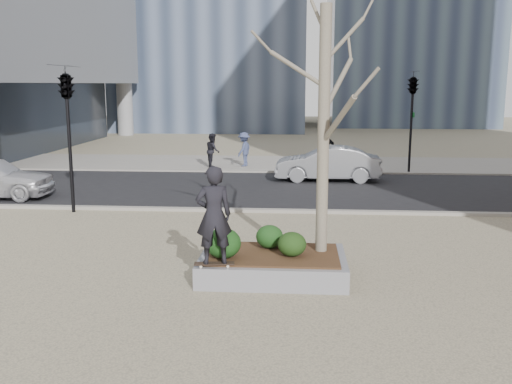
{
  "coord_description": "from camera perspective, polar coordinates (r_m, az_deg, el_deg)",
  "views": [
    {
      "loc": [
        1.49,
        -11.34,
        3.94
      ],
      "look_at": [
        0.5,
        2.0,
        1.4
      ],
      "focal_mm": 40.0,
      "sensor_mm": 36.0,
      "label": 1
    }
  ],
  "objects": [
    {
      "name": "car_silver",
      "position": [
        23.58,
        7.15,
        2.83
      ],
      "size": [
        4.29,
        1.52,
        1.41
      ],
      "primitive_type": "imported",
      "rotation": [
        0.0,
        0.0,
        4.71
      ],
      "color": "gray",
      "rests_on": "street"
    },
    {
      "name": "ground",
      "position": [
        12.1,
        -3.1,
        -8.27
      ],
      "size": [
        120.0,
        120.0,
        0.0
      ],
      "primitive_type": "plane",
      "color": "tan",
      "rests_on": "ground"
    },
    {
      "name": "sycamore_tree",
      "position": [
        11.65,
        6.85,
        9.94
      ],
      "size": [
        2.8,
        2.8,
        6.6
      ],
      "primitive_type": null,
      "color": "gray",
      "rests_on": "planter_mulch"
    },
    {
      "name": "far_sidewalk",
      "position": [
        28.65,
        1.23,
        2.87
      ],
      "size": [
        60.0,
        6.0,
        0.02
      ],
      "primitive_type": "cube",
      "color": "gray",
      "rests_on": "ground"
    },
    {
      "name": "pedestrian_a",
      "position": [
        27.27,
        -4.35,
        4.17
      ],
      "size": [
        0.79,
        0.92,
        1.62
      ],
      "primitive_type": "imported",
      "rotation": [
        0.0,
        0.0,
        1.83
      ],
      "color": "black",
      "rests_on": "far_sidewalk"
    },
    {
      "name": "traffic_light_far",
      "position": [
        26.48,
        15.26,
        6.71
      ],
      "size": [
        0.6,
        2.48,
        4.5
      ],
      "primitive_type": null,
      "color": "black",
      "rests_on": "ground"
    },
    {
      "name": "planter_mulch",
      "position": [
        11.87,
        1.7,
        -6.25
      ],
      "size": [
        2.7,
        1.7,
        0.04
      ],
      "primitive_type": "cube",
      "color": "#382314",
      "rests_on": "planter"
    },
    {
      "name": "skateboard",
      "position": [
        11.18,
        -4.18,
        -7.27
      ],
      "size": [
        0.8,
        0.3,
        0.08
      ],
      "primitive_type": null,
      "rotation": [
        0.0,
        0.0,
        0.13
      ],
      "color": "black",
      "rests_on": "planter"
    },
    {
      "name": "shrub_right",
      "position": [
        11.64,
        3.61,
        -5.23
      ],
      "size": [
        0.59,
        0.59,
        0.5
      ],
      "primitive_type": "ellipsoid",
      "color": "black",
      "rests_on": "planter_mulch"
    },
    {
      "name": "traffic_light_near",
      "position": [
        18.41,
        -18.16,
        4.95
      ],
      "size": [
        0.6,
        2.48,
        4.5
      ],
      "primitive_type": null,
      "color": "black",
      "rests_on": "ground"
    },
    {
      "name": "pedestrian_c",
      "position": [
        27.7,
        7.08,
        4.29
      ],
      "size": [
        1.07,
        0.76,
        1.68
      ],
      "primitive_type": "imported",
      "rotation": [
        0.0,
        0.0,
        3.54
      ],
      "color": "black",
      "rests_on": "far_sidewalk"
    },
    {
      "name": "skateboarder",
      "position": [
        10.91,
        -4.25,
        -2.32
      ],
      "size": [
        0.79,
        0.63,
        1.91
      ],
      "primitive_type": "imported",
      "rotation": [
        0.0,
        0.0,
        3.41
      ],
      "color": "black",
      "rests_on": "skateboard"
    },
    {
      "name": "shrub_middle",
      "position": [
        12.19,
        1.37,
        -4.48
      ],
      "size": [
        0.58,
        0.58,
        0.49
      ],
      "primitive_type": "ellipsoid",
      "color": "#133E16",
      "rests_on": "planter_mulch"
    },
    {
      "name": "planter",
      "position": [
        11.95,
        1.69,
        -7.37
      ],
      "size": [
        3.0,
        2.0,
        0.45
      ],
      "primitive_type": "cube",
      "color": "gray",
      "rests_on": "ground"
    },
    {
      "name": "shrub_left",
      "position": [
        11.5,
        -3.3,
        -5.13
      ],
      "size": [
        0.72,
        0.72,
        0.61
      ],
      "primitive_type": "ellipsoid",
      "color": "#163F14",
      "rests_on": "planter_mulch"
    },
    {
      "name": "pedestrian_b",
      "position": [
        27.57,
        -1.21,
        4.3
      ],
      "size": [
        0.93,
        1.2,
        1.64
      ],
      "primitive_type": "imported",
      "rotation": [
        0.0,
        0.0,
        4.37
      ],
      "color": "#3A4468",
      "rests_on": "far_sidewalk"
    },
    {
      "name": "street",
      "position": [
        21.75,
        0.25,
        0.34
      ],
      "size": [
        60.0,
        8.0,
        0.02
      ],
      "primitive_type": "cube",
      "color": "black",
      "rests_on": "ground"
    }
  ]
}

